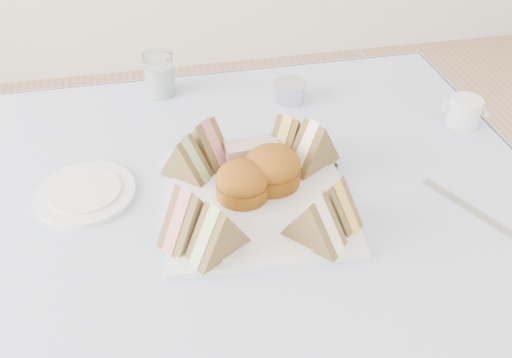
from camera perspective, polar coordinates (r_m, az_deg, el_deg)
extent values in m
cube|color=brown|center=(1.16, 0.31, -18.21)|extent=(0.90, 0.90, 0.74)
cube|color=#A0B0C4|center=(0.87, 0.39, -4.90)|extent=(1.02, 1.02, 0.01)
cube|color=silver|center=(0.90, 0.00, -2.17)|extent=(0.32, 0.32, 0.01)
cylinder|color=#895811|center=(0.88, -1.44, -0.32)|extent=(0.10, 0.10, 0.06)
cylinder|color=#895811|center=(0.90, 1.73, 1.18)|extent=(0.12, 0.12, 0.06)
cube|color=tan|center=(0.95, -0.46, 2.73)|extent=(0.10, 0.04, 0.04)
cylinder|color=silver|center=(0.96, -17.46, -1.41)|extent=(0.22, 0.22, 0.01)
cylinder|color=white|center=(1.19, -10.13, 10.84)|extent=(0.07, 0.07, 0.09)
cylinder|color=#B7B7B7|center=(1.16, 3.62, 9.06)|extent=(0.08, 0.08, 0.04)
cube|color=#B7B7B7|center=(0.96, 21.46, -2.86)|extent=(0.09, 0.17, 0.00)
cube|color=#B7B7B7|center=(0.94, 9.01, -1.11)|extent=(0.04, 0.19, 0.00)
cylinder|color=silver|center=(1.15, 21.07, 6.64)|extent=(0.07, 0.07, 0.06)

